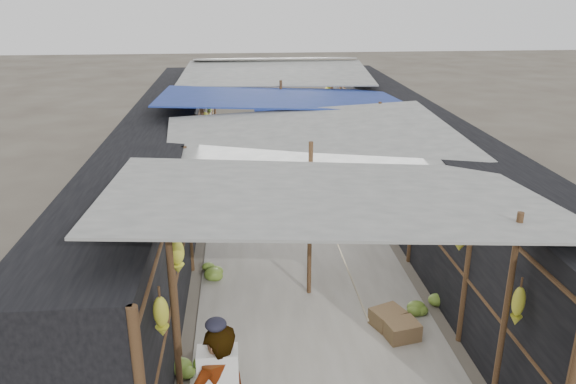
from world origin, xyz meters
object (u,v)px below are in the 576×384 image
object	(u,v)px
black_basin	(323,181)
crate_near	(388,318)
vendor_seated	(338,155)
shopper_blue	(268,174)

from	to	relation	value
black_basin	crate_near	bearing A→B (deg)	-89.94
black_basin	vendor_seated	distance (m)	1.34
crate_near	black_basin	world-z (taller)	crate_near
crate_near	shopper_blue	distance (m)	5.53
shopper_blue	crate_near	bearing A→B (deg)	-89.17
crate_near	vendor_seated	bearing A→B (deg)	63.44
black_basin	shopper_blue	xyz separation A→B (m)	(-1.48, -1.24, 0.65)
black_basin	vendor_seated	xyz separation A→B (m)	(0.59, 1.15, 0.36)
shopper_blue	black_basin	bearing A→B (deg)	24.93
vendor_seated	shopper_blue	bearing A→B (deg)	-50.38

